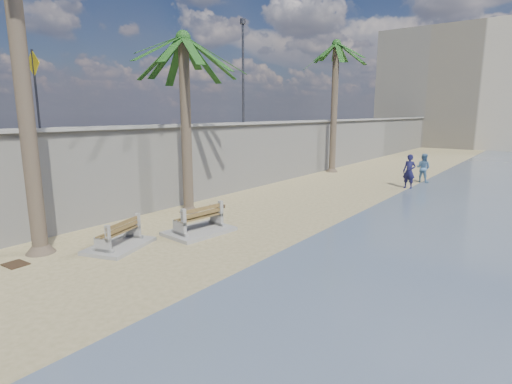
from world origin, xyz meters
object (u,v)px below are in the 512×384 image
Objects in this scene: bench_far at (199,221)px; bench_near at (119,236)px; person_b at (423,166)px; person_a at (409,169)px; palm_mid at (183,40)px; palm_back at (336,46)px.

bench_near is at bearing -108.77° from bench_far.
person_b reaches higher than bench_far.
person_a is (4.15, 15.47, 0.71)m from bench_near.
person_b is at bearing 66.88° from palm_mid.
palm_back is at bearing 1.69° from person_b.
palm_mid is at bearing -88.07° from palm_back.
palm_back is 9.82m from person_b.
palm_back reaches higher than bench_near.
bench_far is 15.87m from person_b.
person_a is 2.63m from person_b.
bench_far is 0.25× the size of palm_back.
bench_far is 18.29m from palm_back.
palm_back is at bearing 96.38° from bench_near.
palm_mid is (-2.49, 1.88, 6.45)m from bench_far.
palm_mid is 13.69m from person_a.
bench_far reaches higher than bench_near.
palm_mid is 4.11× the size of person_b.
person_b reaches higher than bench_near.
bench_near is at bearing -70.15° from palm_mid.
person_a is (6.25, -3.27, -7.38)m from palm_back.
bench_near is 20.52m from palm_back.
person_a is at bearing 96.36° from person_b.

